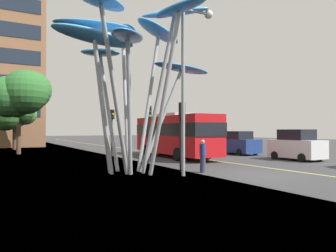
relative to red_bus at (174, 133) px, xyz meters
name	(u,v)px	position (x,y,z in m)	size (l,w,h in m)	color
ground	(253,177)	(-2.17, -11.30, -1.99)	(120.00, 240.00, 0.10)	#38383A
red_bus	(174,133)	(0.00, 0.00, 0.00)	(3.17, 11.08, 3.55)	red
leaf_sculpture	(131,42)	(-6.80, -7.22, 4.86)	(9.33, 9.83, 8.68)	#9EA0A5
traffic_light_kerb_near	(182,122)	(-4.28, -8.16, 0.72)	(0.28, 0.42, 3.68)	black
traffic_light_kerb_far	(149,122)	(-4.18, -3.86, 0.79)	(0.28, 0.42, 3.77)	black
traffic_light_island_mid	(112,123)	(-4.22, 3.10, 0.89)	(0.28, 0.42, 3.92)	black
car_parked_mid	(296,146)	(6.57, -6.59, -0.89)	(2.07, 3.93, 2.25)	silver
car_parked_far	(237,143)	(6.63, 0.07, -0.95)	(2.09, 4.55, 2.11)	navy
street_lamp	(190,68)	(-4.69, -9.62, 3.31)	(1.83, 0.44, 8.30)	gray
tree_pavement_near	(21,94)	(-10.71, 9.28, 3.52)	(5.76, 5.41, 7.78)	brown
tree_pavement_far	(13,110)	(-10.84, 17.33, 2.55)	(5.46, 5.53, 7.36)	brown
pedestrian	(203,156)	(-3.56, -9.08, -1.08)	(0.34, 0.34, 1.71)	#2D3342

